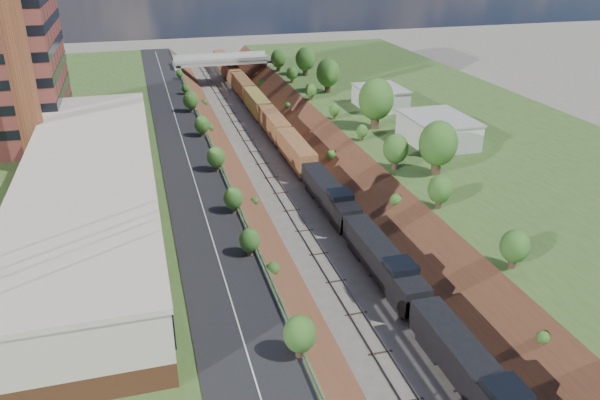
% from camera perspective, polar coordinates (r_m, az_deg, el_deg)
% --- Properties ---
extents(platform_left, '(44.00, 180.00, 5.00)m').
position_cam_1_polar(platform_left, '(94.13, -21.68, 2.27)').
color(platform_left, '#385322').
rests_on(platform_left, ground).
extents(platform_right, '(44.00, 180.00, 5.00)m').
position_cam_1_polar(platform_right, '(108.15, 15.52, 5.90)').
color(platform_right, '#385322').
rests_on(platform_right, ground).
extents(embankment_left, '(10.00, 180.00, 10.00)m').
position_cam_1_polar(embankment_left, '(94.91, -8.23, 2.37)').
color(embankment_left, brown).
rests_on(embankment_left, ground).
extents(embankment_right, '(10.00, 180.00, 10.00)m').
position_cam_1_polar(embankment_right, '(99.76, 4.38, 3.67)').
color(embankment_right, brown).
rests_on(embankment_right, ground).
extents(rail_left_track, '(1.58, 180.00, 0.18)m').
position_cam_1_polar(rail_left_track, '(96.16, -3.27, 2.94)').
color(rail_left_track, gray).
rests_on(rail_left_track, ground).
extents(rail_right_track, '(1.58, 180.00, 0.18)m').
position_cam_1_polar(rail_right_track, '(97.32, -0.28, 3.25)').
color(rail_right_track, gray).
rests_on(rail_right_track, ground).
extents(road, '(8.00, 180.00, 0.10)m').
position_cam_1_polar(road, '(92.75, -11.17, 4.96)').
color(road, black).
rests_on(road, platform_left).
extents(guardrail, '(0.10, 171.00, 0.70)m').
position_cam_1_polar(guardrail, '(92.76, -8.66, 5.47)').
color(guardrail, '#99999E').
rests_on(guardrail, platform_left).
extents(commercial_building, '(14.30, 62.30, 7.00)m').
position_cam_1_polar(commercial_building, '(71.04, -19.74, 0.81)').
color(commercial_building, brown).
rests_on(commercial_building, platform_left).
extents(smokestack, '(3.20, 3.20, 40.00)m').
position_cam_1_polar(smokestack, '(85.36, -26.34, 15.14)').
color(smokestack, brown).
rests_on(smokestack, platform_left).
extents(overpass, '(24.50, 8.30, 7.40)m').
position_cam_1_polar(overpass, '(154.04, -7.56, 12.87)').
color(overpass, gray).
rests_on(overpass, ground).
extents(white_building_near, '(9.00, 12.00, 4.00)m').
position_cam_1_polar(white_building_near, '(95.61, 13.27, 6.59)').
color(white_building_near, silver).
rests_on(white_building_near, platform_right).
extents(white_building_far, '(8.00, 10.00, 3.60)m').
position_cam_1_polar(white_building_far, '(114.41, 7.84, 9.81)').
color(white_building_far, silver).
rests_on(white_building_far, platform_right).
extents(tree_right_large, '(5.25, 5.25, 7.61)m').
position_cam_1_polar(tree_right_large, '(81.89, 13.33, 5.35)').
color(tree_right_large, '#473323').
rests_on(tree_right_large, platform_right).
extents(tree_left_crest, '(2.45, 2.45, 3.55)m').
position_cam_1_polar(tree_left_crest, '(56.08, -3.62, -5.82)').
color(tree_left_crest, '#473323').
rests_on(tree_left_crest, platform_left).
extents(freight_train, '(2.98, 152.18, 4.55)m').
position_cam_1_polar(freight_train, '(110.50, -2.41, 7.21)').
color(freight_train, black).
rests_on(freight_train, ground).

